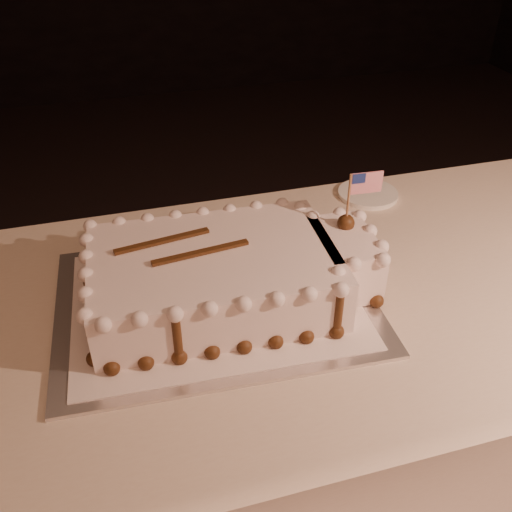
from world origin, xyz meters
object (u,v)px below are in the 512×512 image
object	(u,v)px
side_plate	(368,194)
sheet_cake	(231,274)
banquet_table	(276,423)
cake_board	(215,301)

from	to	relation	value
side_plate	sheet_cake	bearing A→B (deg)	-144.44
sheet_cake	side_plate	bearing A→B (deg)	35.56
banquet_table	sheet_cake	distance (m)	0.45
sheet_cake	side_plate	world-z (taller)	sheet_cake
banquet_table	sheet_cake	size ratio (longest dim) A/B	4.25
cake_board	sheet_cake	xyz separation A→B (m)	(0.03, -0.00, 0.06)
banquet_table	cake_board	size ratio (longest dim) A/B	4.10
cake_board	sheet_cake	world-z (taller)	sheet_cake
cake_board	sheet_cake	bearing A→B (deg)	0.25
banquet_table	sheet_cake	bearing A→B (deg)	172.01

